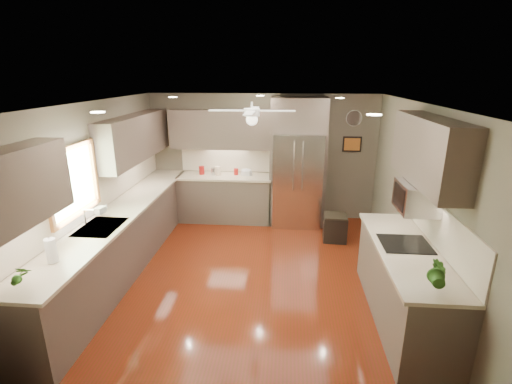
# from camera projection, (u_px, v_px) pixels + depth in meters

# --- Properties ---
(floor) EXTENTS (5.00, 5.00, 0.00)m
(floor) POSITION_uv_depth(u_px,v_px,m) (250.00, 276.00, 5.48)
(floor) COLOR #4F1E0A
(floor) RESTS_ON ground
(ceiling) EXTENTS (5.00, 5.00, 0.00)m
(ceiling) POSITION_uv_depth(u_px,v_px,m) (250.00, 103.00, 4.72)
(ceiling) COLOR white
(ceiling) RESTS_ON ground
(wall_back) EXTENTS (4.50, 0.00, 4.50)m
(wall_back) POSITION_uv_depth(u_px,v_px,m) (263.00, 157.00, 7.47)
(wall_back) COLOR #5D5547
(wall_back) RESTS_ON ground
(wall_front) EXTENTS (4.50, 0.00, 4.50)m
(wall_front) POSITION_uv_depth(u_px,v_px,m) (216.00, 303.00, 2.72)
(wall_front) COLOR #5D5547
(wall_front) RESTS_ON ground
(wall_left) EXTENTS (0.00, 5.00, 5.00)m
(wall_left) POSITION_uv_depth(u_px,v_px,m) (93.00, 192.00, 5.28)
(wall_left) COLOR #5D5547
(wall_left) RESTS_ON ground
(wall_right) EXTENTS (0.00, 5.00, 5.00)m
(wall_right) POSITION_uv_depth(u_px,v_px,m) (418.00, 201.00, 4.91)
(wall_right) COLOR #5D5547
(wall_right) RESTS_ON ground
(canister_a) EXTENTS (0.13, 0.13, 0.17)m
(canister_a) POSITION_uv_depth(u_px,v_px,m) (202.00, 170.00, 7.39)
(canister_a) COLOR maroon
(canister_a) RESTS_ON back_run
(canister_b) EXTENTS (0.11, 0.11, 0.15)m
(canister_b) POSITION_uv_depth(u_px,v_px,m) (214.00, 172.00, 7.34)
(canister_b) COLOR silver
(canister_b) RESTS_ON back_run
(canister_c) EXTENTS (0.14, 0.14, 0.18)m
(canister_c) POSITION_uv_depth(u_px,v_px,m) (218.00, 171.00, 7.31)
(canister_c) COLOR beige
(canister_c) RESTS_ON back_run
(canister_d) EXTENTS (0.09, 0.09, 0.13)m
(canister_d) POSITION_uv_depth(u_px,v_px,m) (236.00, 172.00, 7.36)
(canister_d) COLOR maroon
(canister_d) RESTS_ON back_run
(soap_bottle) EXTENTS (0.11, 0.11, 0.21)m
(soap_bottle) POSITION_uv_depth(u_px,v_px,m) (101.00, 209.00, 5.19)
(soap_bottle) COLOR white
(soap_bottle) RESTS_ON left_run
(potted_plant_left) EXTENTS (0.17, 0.14, 0.28)m
(potted_plant_left) POSITION_uv_depth(u_px,v_px,m) (18.00, 275.00, 3.43)
(potted_plant_left) COLOR #255217
(potted_plant_left) RESTS_ON left_run
(potted_plant_right) EXTENTS (0.22, 0.19, 0.36)m
(potted_plant_right) POSITION_uv_depth(u_px,v_px,m) (439.00, 274.00, 3.37)
(potted_plant_right) COLOR #255217
(potted_plant_right) RESTS_ON right_run
(bowl) EXTENTS (0.24, 0.24, 0.06)m
(bowl) POSITION_uv_depth(u_px,v_px,m) (246.00, 174.00, 7.30)
(bowl) COLOR beige
(bowl) RESTS_ON back_run
(left_run) EXTENTS (0.65, 4.70, 1.45)m
(left_run) POSITION_uv_depth(u_px,v_px,m) (124.00, 237.00, 5.63)
(left_run) COLOR #50413A
(left_run) RESTS_ON ground
(back_run) EXTENTS (1.85, 0.65, 1.45)m
(back_run) POSITION_uv_depth(u_px,v_px,m) (226.00, 197.00, 7.48)
(back_run) COLOR #50413A
(back_run) RESTS_ON ground
(uppers) EXTENTS (4.50, 4.70, 0.95)m
(uppers) POSITION_uv_depth(u_px,v_px,m) (206.00, 142.00, 5.64)
(uppers) COLOR #50413A
(uppers) RESTS_ON wall_left
(window) EXTENTS (0.05, 1.12, 0.92)m
(window) POSITION_uv_depth(u_px,v_px,m) (73.00, 182.00, 4.71)
(window) COLOR #BFF2B2
(window) RESTS_ON wall_left
(sink) EXTENTS (0.50, 0.70, 0.32)m
(sink) POSITION_uv_depth(u_px,v_px,m) (101.00, 229.00, 4.88)
(sink) COLOR silver
(sink) RESTS_ON left_run
(refrigerator) EXTENTS (1.06, 0.75, 2.45)m
(refrigerator) POSITION_uv_depth(u_px,v_px,m) (298.00, 165.00, 7.11)
(refrigerator) COLOR silver
(refrigerator) RESTS_ON ground
(right_run) EXTENTS (0.70, 2.20, 1.45)m
(right_run) POSITION_uv_depth(u_px,v_px,m) (404.00, 283.00, 4.41)
(right_run) COLOR #50413A
(right_run) RESTS_ON ground
(microwave) EXTENTS (0.43, 0.55, 0.34)m
(microwave) POSITION_uv_depth(u_px,v_px,m) (417.00, 197.00, 4.34)
(microwave) COLOR silver
(microwave) RESTS_ON wall_right
(ceiling_fan) EXTENTS (1.18, 1.18, 0.32)m
(ceiling_fan) POSITION_uv_depth(u_px,v_px,m) (252.00, 114.00, 5.05)
(ceiling_fan) COLOR white
(ceiling_fan) RESTS_ON ceiling
(recessed_lights) EXTENTS (2.84, 3.14, 0.01)m
(recessed_lights) POSITION_uv_depth(u_px,v_px,m) (250.00, 102.00, 5.10)
(recessed_lights) COLOR white
(recessed_lights) RESTS_ON ceiling
(wall_clock) EXTENTS (0.30, 0.03, 0.30)m
(wall_clock) POSITION_uv_depth(u_px,v_px,m) (354.00, 118.00, 7.07)
(wall_clock) COLOR white
(wall_clock) RESTS_ON wall_back
(framed_print) EXTENTS (0.36, 0.03, 0.30)m
(framed_print) POSITION_uv_depth(u_px,v_px,m) (352.00, 144.00, 7.21)
(framed_print) COLOR black
(framed_print) RESTS_ON wall_back
(stool) EXTENTS (0.43, 0.43, 0.48)m
(stool) POSITION_uv_depth(u_px,v_px,m) (335.00, 227.00, 6.62)
(stool) COLOR black
(stool) RESTS_ON ground
(paper_towel) EXTENTS (0.11, 0.11, 0.28)m
(paper_towel) POSITION_uv_depth(u_px,v_px,m) (51.00, 250.00, 3.91)
(paper_towel) COLOR white
(paper_towel) RESTS_ON left_run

